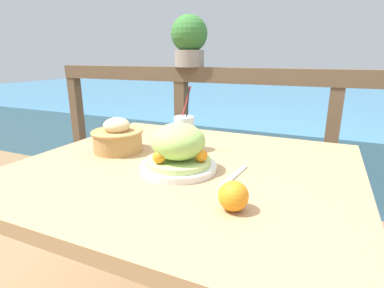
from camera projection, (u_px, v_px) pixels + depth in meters
The scene contains 9 objects.
patio_table at pixel (186, 190), 1.03m from camera, with size 1.09×0.98×0.76m.
railing_fence at pixel (250, 119), 1.79m from camera, with size 2.80×0.08×1.05m.
sea_backdrop at pixel (291, 120), 4.11m from camera, with size 12.00×4.00×0.56m.
salad_plate at pixel (179, 150), 0.94m from camera, with size 0.24×0.24×0.15m.
drink_glass at pixel (184, 133), 1.14m from camera, with size 0.08×0.08×0.25m.
bread_basket at pixel (118, 137), 1.13m from camera, with size 0.19×0.19×0.13m.
potted_plant at pixel (189, 39), 1.82m from camera, with size 0.22×0.22×0.31m.
knife at pixel (235, 175), 0.90m from camera, with size 0.03×0.18×0.00m.
orange_near_basket at pixel (233, 196), 0.70m from camera, with size 0.07×0.07×0.07m.
Camera 1 is at (0.40, -0.85, 1.11)m, focal length 28.00 mm.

